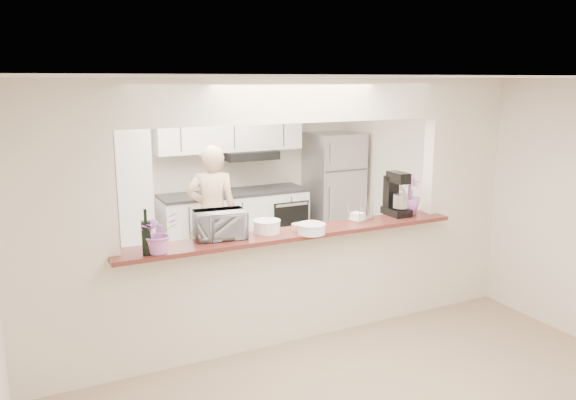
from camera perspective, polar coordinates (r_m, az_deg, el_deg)
floor at (r=5.70m, az=0.42°, el=-13.71°), size 6.00×6.00×0.00m
tile_overlay at (r=7.00m, az=-5.39°, el=-8.65°), size 5.00×2.90×0.01m
partition at (r=5.22m, az=0.45°, el=1.09°), size 5.00×0.15×2.50m
bar_counter at (r=5.47m, az=0.46°, el=-8.29°), size 3.40×0.38×1.09m
kitchen_cabinets at (r=7.75m, az=-9.95°, el=0.73°), size 3.15×0.62×2.25m
refrigerator at (r=8.60m, az=4.64°, el=1.15°), size 0.75×0.70×1.70m
flower_left at (r=4.70m, az=-13.01°, el=-3.22°), size 0.34×0.30×0.35m
wine_bottle_a at (r=4.69m, az=-14.18°, el=-3.81°), size 0.07×0.07×0.35m
wine_bottle_b at (r=4.68m, az=-14.19°, el=-3.66°), size 0.08×0.08×0.38m
toaster_oven at (r=5.06m, az=-6.91°, el=-2.48°), size 0.48×0.35×0.25m
serving_bowls at (r=5.06m, az=-6.90°, el=-2.76°), size 0.34×0.34×0.20m
plate_stack_a at (r=5.22m, az=-2.16°, el=-2.69°), size 0.26×0.26×0.12m
plate_stack_b at (r=5.18m, az=2.38°, el=-2.93°), size 0.27×0.27×0.09m
red_bowl at (r=5.37m, az=2.49°, el=-2.54°), size 0.15×0.15×0.07m
tan_bowl at (r=5.30m, az=1.07°, el=-2.76°), size 0.13×0.13×0.06m
utensil_caddy at (r=5.72m, az=7.38°, el=-0.98°), size 0.31×0.25×0.25m
stand_mixer at (r=5.97m, az=10.92°, el=0.44°), size 0.20×0.32×0.46m
flower_right at (r=6.05m, az=12.18°, el=0.63°), size 0.29×0.29×0.43m
person at (r=7.05m, az=-7.68°, el=-1.37°), size 0.72×0.58×1.70m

